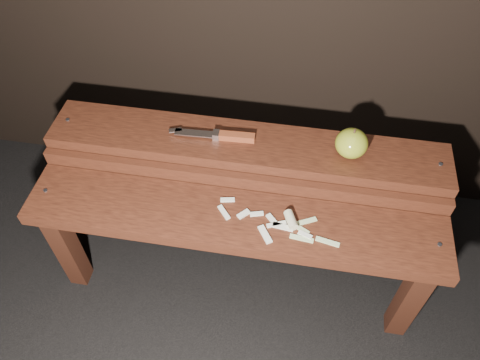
% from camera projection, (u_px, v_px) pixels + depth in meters
% --- Properties ---
extents(ground, '(60.00, 60.00, 0.00)m').
position_uv_depth(ground, '(237.00, 274.00, 1.66)').
color(ground, black).
extents(bench_front_tier, '(1.20, 0.20, 0.42)m').
position_uv_depth(bench_front_tier, '(233.00, 233.00, 1.35)').
color(bench_front_tier, black).
rests_on(bench_front_tier, ground).
extents(bench_rear_tier, '(1.20, 0.21, 0.50)m').
position_uv_depth(bench_rear_tier, '(246.00, 162.00, 1.45)').
color(bench_rear_tier, black).
rests_on(bench_rear_tier, ground).
extents(apple, '(0.09, 0.09, 0.10)m').
position_uv_depth(apple, '(352.00, 143.00, 1.32)').
color(apple, olive).
rests_on(apple, bench_rear_tier).
extents(knife, '(0.26, 0.04, 0.02)m').
position_uv_depth(knife, '(226.00, 136.00, 1.39)').
color(knife, brown).
rests_on(knife, bench_rear_tier).
extents(apple_scraps, '(0.35, 0.14, 0.03)m').
position_uv_depth(apple_scraps, '(282.00, 222.00, 1.29)').
color(apple_scraps, beige).
rests_on(apple_scraps, bench_front_tier).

